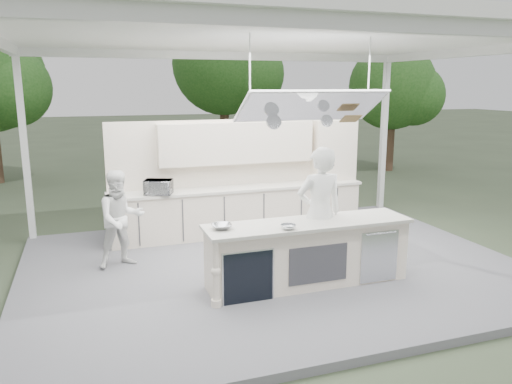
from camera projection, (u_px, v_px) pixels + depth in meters
name	position (u px, v px, depth m)	size (l,w,h in m)	color
ground	(273.00, 271.00, 8.30)	(90.00, 90.00, 0.00)	#404D34
stage_deck	(273.00, 268.00, 8.29)	(8.00, 6.00, 0.12)	#5A595E
tent	(276.00, 39.00, 7.51)	(8.20, 6.20, 3.86)	white
demo_island	(307.00, 253.00, 7.39)	(3.10, 0.79, 0.95)	beige
back_counter	(239.00, 210.00, 9.93)	(5.08, 0.72, 0.95)	beige
back_wall_unit	(257.00, 159.00, 10.06)	(5.05, 0.48, 2.25)	beige
tree_cluster	(165.00, 77.00, 16.59)	(19.55, 9.40, 5.85)	#483124
head_chef	(319.00, 213.00, 7.56)	(0.74, 0.48, 2.03)	white
sous_chef	(121.00, 219.00, 8.06)	(0.77, 0.60, 1.59)	white
toaster_oven	(158.00, 187.00, 9.10)	(0.49, 0.33, 0.27)	silver
bowl_large	(222.00, 227.00, 6.94)	(0.29, 0.29, 0.07)	#ADAFB4
bowl_small	(288.00, 227.00, 6.93)	(0.21, 0.21, 0.07)	silver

